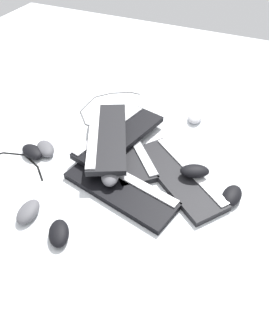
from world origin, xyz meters
name	(u,v)px	position (x,y,z in m)	size (l,w,h in m)	color
ground_plane	(112,176)	(0.00, 0.00, 0.00)	(3.20, 3.20, 0.00)	silver
keyboard_0	(178,176)	(0.24, 0.09, 0.01)	(0.44, 0.38, 0.03)	black
keyboard_1	(124,148)	(-0.02, 0.16, 0.01)	(0.41, 0.42, 0.03)	black
keyboard_2	(121,190)	(0.07, -0.06, 0.01)	(0.46, 0.25, 0.03)	black
keyboard_3	(119,136)	(-0.06, 0.19, 0.04)	(0.25, 0.46, 0.03)	black
keyboard_4	(107,136)	(-0.09, 0.13, 0.07)	(0.33, 0.46, 0.03)	black
mouse_0	(28,212)	(-0.18, -0.29, 0.02)	(0.11, 0.07, 0.04)	#4C4C51
mouse_1	(45,149)	(-0.32, 0.01, 0.02)	(0.11, 0.07, 0.04)	#4C4C51
mouse_2	(195,171)	(0.29, 0.11, 0.05)	(0.11, 0.07, 0.04)	black
mouse_3	(59,233)	(-0.03, -0.32, 0.02)	(0.11, 0.07, 0.04)	black
mouse_4	(32,152)	(-0.36, -0.03, 0.02)	(0.11, 0.07, 0.04)	black
mouse_5	(232,196)	(0.45, 0.07, 0.02)	(0.11, 0.07, 0.04)	black
mouse_6	(110,175)	(0.02, -0.04, 0.05)	(0.11, 0.07, 0.04)	#4C4C51
mouse_7	(195,116)	(0.18, 0.50, 0.02)	(0.11, 0.07, 0.04)	#B7B7BC
cable_0	(105,110)	(-0.24, 0.39, 0.00)	(0.35, 0.36, 0.01)	#59595B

